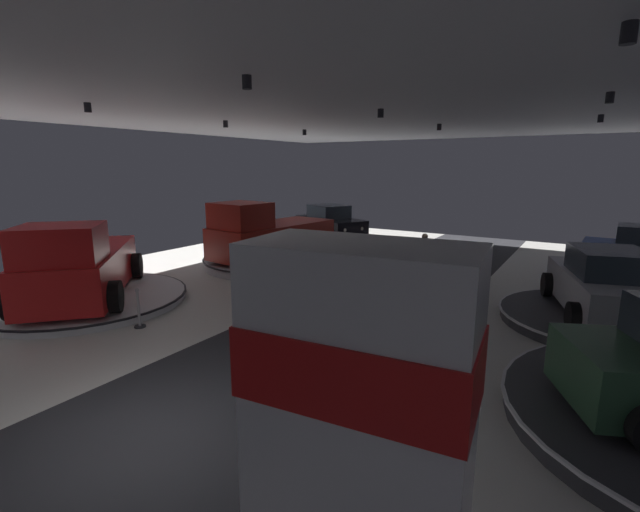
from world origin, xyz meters
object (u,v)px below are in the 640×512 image
Objects in this scene: display_platform_mid_left at (86,299)px; display_car_far_right at (605,286)px; display_platform_deep_left at (330,241)px; display_platform_far_right at (600,320)px; pickup_truck_far_left at (268,235)px; pickup_truck_mid_left at (79,267)px; visitor_walking_near at (424,252)px; display_platform_far_left at (274,260)px; display_car_deep_left at (330,223)px.

display_platform_mid_left is 1.25× the size of display_car_far_right.
display_platform_deep_left reaches higher than display_platform_far_right.
display_platform_far_right is (11.30, -0.76, -1.13)m from pickup_truck_far_left.
pickup_truck_mid_left is 13.99m from display_car_far_right.
visitor_walking_near is (7.12, 8.56, -0.26)m from pickup_truck_mid_left.
display_platform_mid_left is 12.46m from display_platform_deep_left.
pickup_truck_mid_left is 6.97m from pickup_truck_far_left.
display_platform_far_left is 11.36m from display_car_far_right.
pickup_truck_far_left is at bearing 77.00° from display_platform_mid_left.
pickup_truck_far_left reaches higher than display_car_far_right.
visitor_walking_near is at bearing 155.47° from display_car_far_right.
display_platform_deep_left is (0.95, 12.43, 0.03)m from display_platform_mid_left.
pickup_truck_mid_left is at bearing -129.73° from visitor_walking_near.
display_platform_mid_left is 1.00× the size of display_platform_far_left.
pickup_truck_far_left is 1.15× the size of display_platform_far_right.
display_platform_far_right is 6.06m from visitor_walking_near.
display_car_deep_left is at bearing 147.50° from visitor_walking_near.
display_platform_far_right is (11.88, -6.55, -0.01)m from display_platform_deep_left.
display_platform_mid_left is at bearing -94.24° from display_car_deep_left.
display_car_far_right is at bearing -74.17° from display_platform_far_right.
visitor_walking_near reaches higher than display_platform_deep_left.
display_car_deep_left is at bearing 95.97° from pickup_truck_far_left.
display_car_deep_left is 13.63m from display_platform_far_right.
display_platform_far_left is at bearing -166.42° from visitor_walking_near.
display_car_deep_left is 0.95× the size of display_platform_far_right.
display_car_far_right is at bearing -28.98° from display_car_deep_left.
display_platform_far_left is 1.14m from pickup_truck_far_left.
display_platform_deep_left is 0.96× the size of pickup_truck_far_left.
display_platform_far_right is at bearing -24.30° from visitor_walking_near.
display_car_far_right is at bearing -5.60° from display_platform_far_left.
visitor_walking_near is at bearing 16.43° from pickup_truck_far_left.
display_platform_mid_left is 1.19× the size of display_platform_far_right.
display_platform_far_left is (1.33, 7.17, -0.98)m from pickup_truck_mid_left.
display_car_far_right is (11.31, -0.79, -0.24)m from pickup_truck_far_left.
display_platform_far_right is (11.26, -1.08, -0.03)m from display_platform_far_left.
display_platform_far_left reaches higher than display_platform_mid_left.
display_car_deep_left reaches higher than display_platform_far_right.
display_car_deep_left is (-0.03, 0.01, 0.89)m from display_platform_deep_left.
pickup_truck_far_left is at bearing -84.29° from display_platform_deep_left.
display_platform_far_right is at bearing -28.89° from display_platform_deep_left.
display_platform_mid_left is 1.07× the size of pickup_truck_mid_left.
visitor_walking_near is (-5.49, 2.50, -0.14)m from display_car_far_right.
display_platform_mid_left is 1.08m from pickup_truck_mid_left.
display_platform_deep_left is at bearing 96.41° from display_platform_far_left.
pickup_truck_far_left is (1.30, 6.85, 0.12)m from pickup_truck_mid_left.
display_platform_far_right is (12.83, 5.87, 0.03)m from display_platform_mid_left.
visitor_walking_near reaches higher than display_platform_far_left.
pickup_truck_far_left is at bearing 176.17° from display_platform_far_right.
display_platform_far_right reaches higher than display_platform_mid_left.
pickup_truck_mid_left reaches higher than display_platform_far_right.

